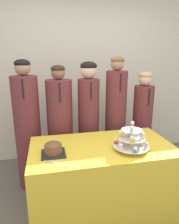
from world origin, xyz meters
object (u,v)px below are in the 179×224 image
cake_knife (56,163)px  student_3 (115,122)px  student_1 (60,131)px  cupcake_stand (131,139)px  student_2 (88,125)px  student_0 (28,130)px  student_4 (142,126)px  round_cake (53,148)px

cake_knife → student_3: (0.84, 0.89, 0.01)m
student_1 → student_3: bearing=-0.0°
cupcake_stand → student_1: 1.01m
cake_knife → student_2: student_2 is taller
student_0 → student_4: 1.52m
student_0 → student_4: (1.51, -0.00, -0.06)m
round_cake → student_2: student_2 is taller
round_cake → student_4: 1.44m
round_cake → student_1: bearing=80.9°
student_3 → student_1: bearing=180.0°
cupcake_stand → student_1: bearing=127.7°
cupcake_stand → student_3: bearing=81.1°
round_cake → student_0: 0.77m
round_cake → student_2: bearing=56.4°
student_3 → student_2: bearing=-180.0°
cake_knife → student_1: 0.90m
student_2 → student_0: bearing=180.0°
round_cake → cupcake_stand: size_ratio=0.64×
cake_knife → cupcake_stand: 0.73m
student_0 → student_2: size_ratio=1.02×
cupcake_stand → student_2: size_ratio=0.21×
cake_knife → student_4: student_4 is taller
round_cake → student_3: size_ratio=0.13×
student_1 → cake_knife: bearing=-96.7°
student_0 → student_3: 1.12m
cake_knife → cupcake_stand: (0.71, 0.10, 0.11)m
cake_knife → student_3: size_ratio=0.18×
student_3 → cake_knife: bearing=-133.3°
cupcake_stand → student_0: student_0 is taller
cupcake_stand → student_4: (0.51, 0.79, -0.19)m
student_2 → student_4: 0.76m
student_1 → student_2: (0.36, -0.00, 0.05)m
student_1 → student_3: 0.73m
cake_knife → cupcake_stand: bearing=35.6°
round_cake → cake_knife: (0.01, -0.17, -0.06)m
student_3 → student_4: 0.40m
round_cake → student_4: (1.24, 0.72, -0.14)m
round_cake → student_4: bearing=30.2°
student_1 → student_4: bearing=-0.0°
round_cake → student_2: 0.87m
student_1 → student_4: size_ratio=1.06×
student_1 → cupcake_stand: bearing=-52.3°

